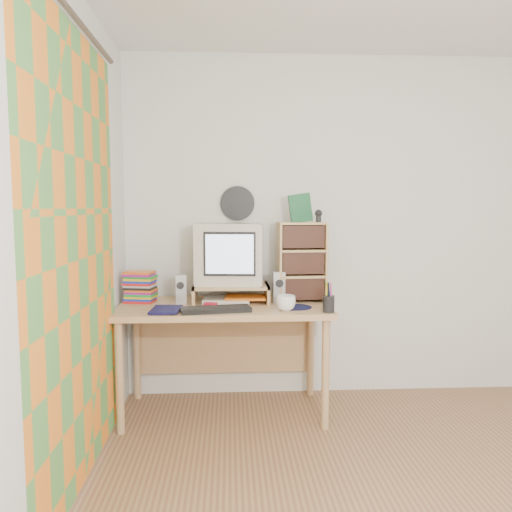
{
  "coord_description": "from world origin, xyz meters",
  "views": [
    {
      "loc": [
        -0.99,
        -1.93,
        1.4
      ],
      "look_at": [
        -0.82,
        1.33,
        1.08
      ],
      "focal_mm": 35.0,
      "sensor_mm": 36.0,
      "label": 1
    }
  ],
  "objects": [
    {
      "name": "back_wall",
      "position": [
        0.0,
        1.75,
        1.25
      ],
      "size": [
        3.5,
        0.0,
        3.5
      ],
      "primitive_type": "plane",
      "rotation": [
        1.57,
        0.0,
        0.0
      ],
      "color": "silver",
      "rests_on": "floor"
    },
    {
      "name": "left_wall",
      "position": [
        -1.75,
        0.0,
        1.25
      ],
      "size": [
        0.0,
        3.5,
        3.5
      ],
      "primitive_type": "plane",
      "rotation": [
        1.57,
        0.0,
        1.57
      ],
      "color": "silver",
      "rests_on": "floor"
    },
    {
      "name": "curtain",
      "position": [
        -1.71,
        0.48,
        1.15
      ],
      "size": [
        0.0,
        2.2,
        2.2
      ],
      "primitive_type": "plane",
      "rotation": [
        1.57,
        0.0,
        1.57
      ],
      "color": "orange",
      "rests_on": "left_wall"
    },
    {
      "name": "wall_disc",
      "position": [
        -0.93,
        1.73,
        1.43
      ],
      "size": [
        0.25,
        0.02,
        0.25
      ],
      "primitive_type": "cylinder",
      "rotation": [
        1.57,
        0.0,
        0.0
      ],
      "color": "black",
      "rests_on": "back_wall"
    },
    {
      "name": "desk",
      "position": [
        -1.03,
        1.44,
        0.62
      ],
      "size": [
        1.4,
        0.7,
        0.75
      ],
      "color": "tan",
      "rests_on": "floor"
    },
    {
      "name": "monitor_riser",
      "position": [
        -0.98,
        1.48,
        0.84
      ],
      "size": [
        0.52,
        0.3,
        0.12
      ],
      "color": "tan",
      "rests_on": "desk"
    },
    {
      "name": "crt_monitor",
      "position": [
        -0.99,
        1.53,
        1.08
      ],
      "size": [
        0.48,
        0.48,
        0.42
      ],
      "primitive_type": "cube",
      "rotation": [
        0.0,
        0.0,
        -0.09
      ],
      "color": "beige",
      "rests_on": "monitor_riser"
    },
    {
      "name": "speaker_left",
      "position": [
        -1.32,
        1.45,
        0.85
      ],
      "size": [
        0.08,
        0.08,
        0.2
      ],
      "primitive_type": "cube",
      "rotation": [
        0.0,
        0.0,
        0.11
      ],
      "color": "#A6A5AA",
      "rests_on": "desk"
    },
    {
      "name": "speaker_right",
      "position": [
        -0.65,
        1.43,
        0.86
      ],
      "size": [
        0.08,
        0.08,
        0.21
      ],
      "primitive_type": "cube",
      "rotation": [
        0.0,
        0.0,
        0.01
      ],
      "color": "#A6A5AA",
      "rests_on": "desk"
    },
    {
      "name": "keyboard",
      "position": [
        -1.08,
        1.15,
        0.76
      ],
      "size": [
        0.45,
        0.21,
        0.03
      ],
      "primitive_type": "cube",
      "rotation": [
        0.0,
        0.0,
        0.15
      ],
      "color": "black",
      "rests_on": "desk"
    },
    {
      "name": "dvd_stack",
      "position": [
        -1.6,
        1.5,
        0.89
      ],
      "size": [
        0.22,
        0.17,
        0.28
      ],
      "primitive_type": null,
      "rotation": [
        0.0,
        0.0,
        -0.2
      ],
      "color": "brown",
      "rests_on": "desk"
    },
    {
      "name": "cd_rack",
      "position": [
        -0.49,
        1.48,
        1.02
      ],
      "size": [
        0.34,
        0.2,
        0.55
      ],
      "primitive_type": "cube",
      "rotation": [
        0.0,
        0.0,
        0.06
      ],
      "color": "tan",
      "rests_on": "desk"
    },
    {
      "name": "mug",
      "position": [
        -0.64,
        1.16,
        0.8
      ],
      "size": [
        0.14,
        0.14,
        0.1
      ],
      "primitive_type": "imported",
      "rotation": [
        0.0,
        0.0,
        0.1
      ],
      "color": "white",
      "rests_on": "desk"
    },
    {
      "name": "diary",
      "position": [
        -1.48,
        1.18,
        0.77
      ],
      "size": [
        0.23,
        0.18,
        0.04
      ],
      "primitive_type": "imported",
      "rotation": [
        0.0,
        0.0,
        -0.05
      ],
      "color": "#11103D",
      "rests_on": "desk"
    },
    {
      "name": "mousepad",
      "position": [
        -0.56,
        1.26,
        0.75
      ],
      "size": [
        0.23,
        0.23,
        0.0
      ],
      "primitive_type": "cylinder",
      "rotation": [
        0.0,
        0.0,
        0.11
      ],
      "color": "#0F1034",
      "rests_on": "desk"
    },
    {
      "name": "pen_cup",
      "position": [
        -0.38,
        1.1,
        0.82
      ],
      "size": [
        0.09,
        0.09,
        0.14
      ],
      "primitive_type": null,
      "rotation": [
        0.0,
        0.0,
        0.3
      ],
      "color": "black",
      "rests_on": "desk"
    },
    {
      "name": "papers",
      "position": [
        -0.96,
        1.48,
        0.77
      ],
      "size": [
        0.33,
        0.25,
        0.04
      ],
      "primitive_type": null,
      "rotation": [
        0.0,
        0.0,
        -0.06
      ],
      "color": "beige",
      "rests_on": "desk"
    },
    {
      "name": "red_box",
      "position": [
        -1.11,
        1.23,
        0.77
      ],
      "size": [
        0.09,
        0.07,
        0.04
      ],
      "primitive_type": "cube",
      "rotation": [
        0.0,
        0.0,
        -0.34
      ],
      "color": "red",
      "rests_on": "desk"
    },
    {
      "name": "game_box",
      "position": [
        -0.5,
        1.49,
        1.4
      ],
      "size": [
        0.15,
        0.05,
        0.19
      ],
      "primitive_type": "cube",
      "rotation": [
        0.0,
        0.0,
        0.12
      ],
      "color": "#17512D",
      "rests_on": "cd_rack"
    },
    {
      "name": "webcam",
      "position": [
        -0.38,
        1.45,
        1.34
      ],
      "size": [
        0.06,
        0.06,
        0.09
      ],
      "primitive_type": null,
      "rotation": [
        0.0,
        0.0,
        0.14
      ],
      "color": "black",
      "rests_on": "cd_rack"
    }
  ]
}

